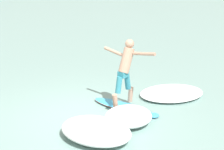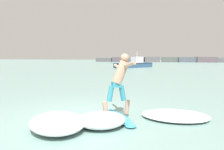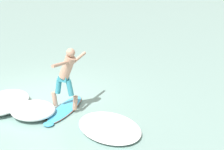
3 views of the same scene
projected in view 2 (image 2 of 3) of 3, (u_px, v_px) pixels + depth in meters
ground_plane at (78, 116)px, 6.60m from camera, size 200.00×200.00×0.00m
rock_jetty_breakwater at (173, 60)px, 65.51m from camera, size 45.45×4.88×5.20m
surfboard at (117, 116)px, 6.40m from camera, size 1.51×1.96×0.23m
surfer at (120, 78)px, 6.37m from camera, size 1.05×1.52×1.80m
fishing_boat_near_jetty at (135, 64)px, 34.82m from camera, size 6.09×6.43×2.60m
wave_foam_at_tail at (175, 115)px, 6.39m from camera, size 1.99×1.49×0.16m
wave_foam_at_nose at (101, 120)px, 5.60m from camera, size 1.68×1.65×0.36m
wave_foam_beside at (57, 122)px, 5.38m from camera, size 2.10×2.20×0.36m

